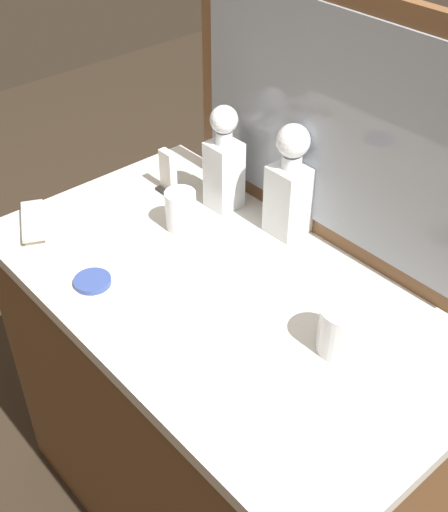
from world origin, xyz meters
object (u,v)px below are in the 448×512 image
silver_brush_rear (33,223)px  napkin_holder (168,174)px  crystal_decanter_rear (290,191)px  crystal_tumbler_right (181,212)px  crystal_decanter_far_right (224,168)px  crystal_tumbler_rear (341,331)px  porcelain_dish (92,281)px

silver_brush_rear → napkin_holder: bearing=76.5°
crystal_decanter_rear → crystal_tumbler_right: bearing=-134.5°
crystal_decanter_far_right → crystal_tumbler_right: 0.15m
crystal_decanter_far_right → silver_brush_rear: (-0.22, -0.39, -0.09)m
crystal_decanter_far_right → napkin_holder: crystal_decanter_far_right is taller
crystal_decanter_rear → napkin_holder: 0.33m
crystal_decanter_far_right → crystal_tumbler_rear: 0.52m
crystal_tumbler_rear → crystal_decanter_rear: bearing=149.4°
crystal_decanter_rear → crystal_tumbler_right: size_ratio=2.86×
crystal_decanter_rear → crystal_tumbler_rear: bearing=-30.6°
crystal_tumbler_right → silver_brush_rear: size_ratio=0.57×
crystal_decanter_rear → napkin_holder: (-0.31, -0.10, -0.06)m
crystal_decanter_far_right → napkin_holder: (-0.14, -0.06, -0.06)m
napkin_holder → silver_brush_rear: bearing=-103.5°
crystal_decanter_rear → napkin_holder: size_ratio=2.42×
crystal_decanter_far_right → silver_brush_rear: bearing=-119.4°
silver_brush_rear → crystal_tumbler_right: bearing=49.2°
porcelain_dish → crystal_decanter_far_right: bearing=95.9°
crystal_decanter_far_right → crystal_decanter_rear: size_ratio=0.97×
crystal_decanter_rear → crystal_tumbler_rear: (0.33, -0.19, -0.06)m
crystal_decanter_rear → napkin_holder: crystal_decanter_rear is taller
crystal_decanter_rear → napkin_holder: bearing=-162.3°
crystal_decanter_far_right → porcelain_dish: (0.04, -0.40, -0.10)m
crystal_tumbler_right → napkin_holder: napkin_holder is taller
crystal_tumbler_rear → porcelain_dish: 0.52m
crystal_decanter_rear → silver_brush_rear: (-0.39, -0.43, -0.09)m
silver_brush_rear → porcelain_dish: bearing=-1.5°
crystal_tumbler_right → napkin_holder: (-0.14, 0.07, 0.00)m
napkin_holder → crystal_decanter_far_right: bearing=23.0°
crystal_tumbler_right → porcelain_dish: size_ratio=1.20×
crystal_tumbler_right → silver_brush_rear: (-0.22, -0.26, -0.03)m
napkin_holder → crystal_tumbler_rear: bearing=-8.3°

